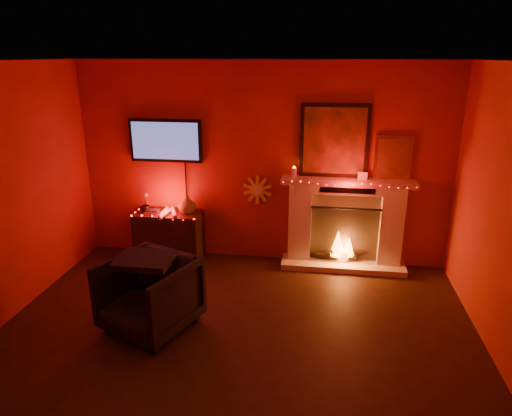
{
  "coord_description": "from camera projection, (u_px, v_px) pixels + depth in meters",
  "views": [
    {
      "loc": [
        0.8,
        -3.43,
        2.75
      ],
      "look_at": [
        0.05,
        1.7,
        1.0
      ],
      "focal_mm": 32.0,
      "sensor_mm": 36.0,
      "label": 1
    }
  ],
  "objects": [
    {
      "name": "room",
      "position": [
        221.0,
        233.0,
        3.78
      ],
      "size": [
        5.0,
        5.0,
        5.0
      ],
      "color": "black",
      "rests_on": "ground"
    },
    {
      "name": "console_table",
      "position": [
        170.0,
        233.0,
        6.38
      ],
      "size": [
        0.9,
        0.55,
        0.95
      ],
      "color": "black",
      "rests_on": "floor"
    },
    {
      "name": "armchair",
      "position": [
        149.0,
        295.0,
        4.73
      ],
      "size": [
        1.09,
        1.11,
        0.78
      ],
      "primitive_type": "imported",
      "rotation": [
        0.0,
        0.0,
        -0.39
      ],
      "color": "black",
      "rests_on": "floor"
    },
    {
      "name": "fireplace",
      "position": [
        345.0,
        215.0,
        6.06
      ],
      "size": [
        1.72,
        0.4,
        2.18
      ],
      "color": "beige",
      "rests_on": "floor"
    },
    {
      "name": "tv",
      "position": [
        166.0,
        141.0,
        6.16
      ],
      "size": [
        1.0,
        0.07,
        1.24
      ],
      "color": "black",
      "rests_on": "room"
    },
    {
      "name": "sunburst_clock",
      "position": [
        257.0,
        190.0,
        6.22
      ],
      "size": [
        0.4,
        0.03,
        0.4
      ],
      "color": "yellow",
      "rests_on": "room"
    }
  ]
}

